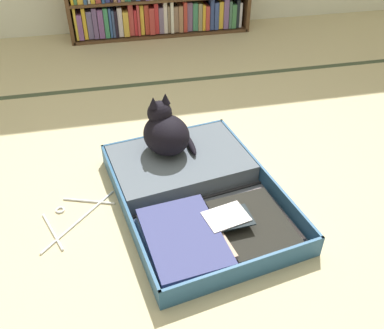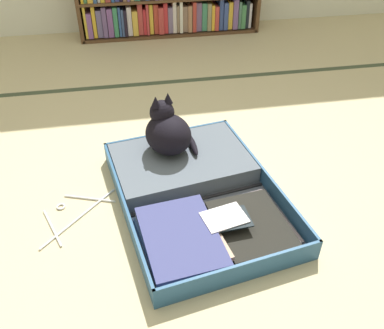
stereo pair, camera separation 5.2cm
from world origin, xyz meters
TOP-DOWN VIEW (x-y plane):
  - ground_plane at (0.00, 0.00)m, footprint 10.00×10.00m
  - tatami_border at (0.00, 1.30)m, footprint 4.80×0.05m
  - open_suitcase at (0.09, 0.12)m, footprint 0.82×1.04m
  - black_cat at (0.02, 0.36)m, footprint 0.29×0.31m
  - clothes_hanger at (-0.45, 0.08)m, footprint 0.32×0.33m

SIDE VIEW (x-z plane):
  - ground_plane at x=0.00m, z-range 0.00..0.00m
  - tatami_border at x=0.00m, z-range 0.00..0.00m
  - clothes_hanger at x=-0.45m, z-range 0.00..0.01m
  - open_suitcase at x=0.09m, z-range -0.01..0.10m
  - black_cat at x=0.02m, z-range 0.06..0.35m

